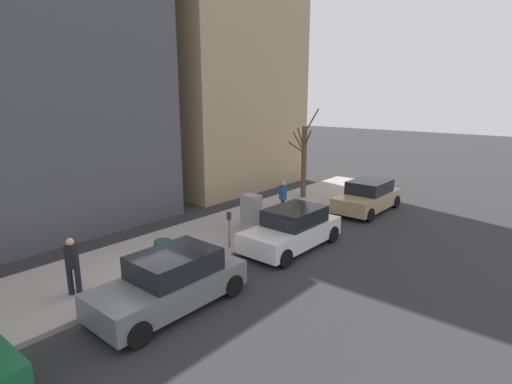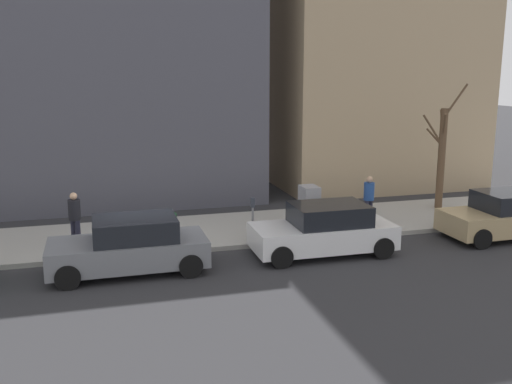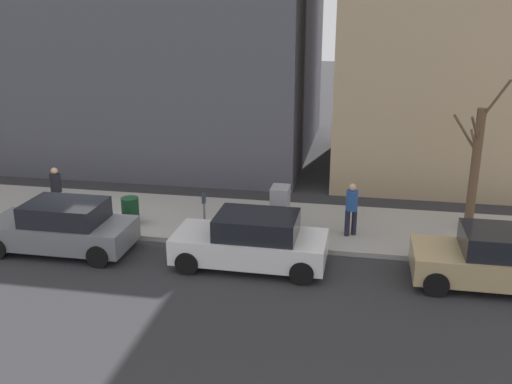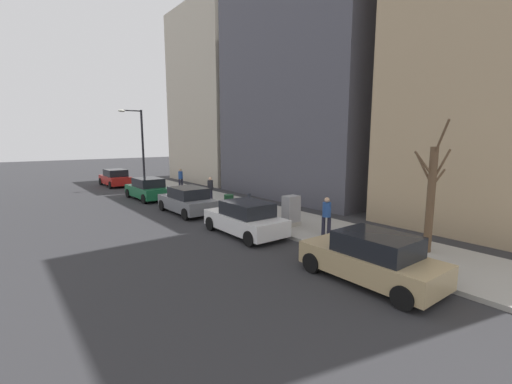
{
  "view_description": "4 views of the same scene",
  "coord_description": "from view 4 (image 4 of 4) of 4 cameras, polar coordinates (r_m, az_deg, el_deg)",
  "views": [
    {
      "loc": [
        -9.13,
        6.4,
        5.53
      ],
      "look_at": [
        1.33,
        -6.04,
        1.63
      ],
      "focal_mm": 28.0,
      "sensor_mm": 36.0,
      "label": 1
    },
    {
      "loc": [
        -16.21,
        1.14,
        5.39
      ],
      "look_at": [
        -0.03,
        -3.45,
        1.78
      ],
      "focal_mm": 40.0,
      "sensor_mm": 36.0,
      "label": 2
    },
    {
      "loc": [
        -15.29,
        -8.04,
        6.93
      ],
      "look_at": [
        1.99,
        -4.8,
        1.13
      ],
      "focal_mm": 40.0,
      "sensor_mm": 36.0,
      "label": 3
    },
    {
      "loc": [
        -9.79,
        -17.32,
        4.27
      ],
      "look_at": [
        1.75,
        -2.37,
        1.31
      ],
      "focal_mm": 24.0,
      "sensor_mm": 36.0,
      "label": 4
    }
  ],
  "objects": [
    {
      "name": "ground_plane",
      "position": [
        20.35,
        -8.01,
        -3.29
      ],
      "size": [
        120.0,
        120.0,
        0.0
      ],
      "primitive_type": "plane",
      "color": "#2B2B2D"
    },
    {
      "name": "sidewalk",
      "position": [
        21.37,
        -3.35,
        -2.43
      ],
      "size": [
        4.0,
        36.0,
        0.15
      ],
      "primitive_type": "cube",
      "color": "#9E9B93",
      "rests_on": "ground"
    },
    {
      "name": "parked_car_tan",
      "position": [
        10.94,
        18.72,
        -10.43
      ],
      "size": [
        1.93,
        4.2,
        1.52
      ],
      "rotation": [
        0.0,
        0.0,
        0.0
      ],
      "color": "tan",
      "rests_on": "ground"
    },
    {
      "name": "parked_car_white",
      "position": [
        15.29,
        -1.81,
        -4.46
      ],
      "size": [
        1.95,
        4.22,
        1.52
      ],
      "rotation": [
        0.0,
        0.0,
        -0.01
      ],
      "color": "white",
      "rests_on": "ground"
    },
    {
      "name": "parked_car_grey",
      "position": [
        20.04,
        -11.38,
        -1.43
      ],
      "size": [
        1.92,
        4.2,
        1.52
      ],
      "rotation": [
        0.0,
        0.0,
        0.0
      ],
      "color": "slate",
      "rests_on": "ground"
    },
    {
      "name": "parked_car_green",
      "position": [
        25.37,
        -17.59,
        0.48
      ],
      "size": [
        2.0,
        4.24,
        1.52
      ],
      "rotation": [
        0.0,
        0.0,
        0.02
      ],
      "color": "#196038",
      "rests_on": "ground"
    },
    {
      "name": "parked_car_red",
      "position": [
        33.53,
        -22.39,
        2.18
      ],
      "size": [
        1.97,
        4.22,
        1.52
      ],
      "rotation": [
        0.0,
        0.0,
        0.01
      ],
      "color": "red",
      "rests_on": "ground"
    },
    {
      "name": "parking_meter",
      "position": [
        17.53,
        -1.15,
        -1.91
      ],
      "size": [
        0.14,
        0.1,
        1.35
      ],
      "color": "slate",
      "rests_on": "sidewalk"
    },
    {
      "name": "utility_box",
      "position": [
        16.43,
        5.87,
        -3.15
      ],
      "size": [
        0.83,
        0.61,
        1.43
      ],
      "color": "#A8A399",
      "rests_on": "sidewalk"
    },
    {
      "name": "streetlamp",
      "position": [
        30.94,
        -18.85,
        7.97
      ],
      "size": [
        1.97,
        0.32,
        6.5
      ],
      "color": "black",
      "rests_on": "sidewalk"
    },
    {
      "name": "bare_tree",
      "position": [
        13.82,
        27.14,
        -0.56
      ],
      "size": [
        1.71,
        1.42,
        4.77
      ],
      "color": "brown",
      "rests_on": "sidewalk"
    },
    {
      "name": "trash_bin",
      "position": [
        19.95,
        -4.54,
        -1.72
      ],
      "size": [
        0.56,
        0.56,
        0.9
      ],
      "primitive_type": "cylinder",
      "color": "#14381E",
      "rests_on": "sidewalk"
    },
    {
      "name": "pedestrian_near_meter",
      "position": [
        14.89,
        11.68,
        -3.62
      ],
      "size": [
        0.36,
        0.36,
        1.66
      ],
      "rotation": [
        0.0,
        0.0,
        5.27
      ],
      "color": "#1E1E2D",
      "rests_on": "sidewalk"
    },
    {
      "name": "pedestrian_midblock",
      "position": [
        22.37,
        -7.62,
        0.65
      ],
      "size": [
        0.36,
        0.36,
        1.66
      ],
      "rotation": [
        0.0,
        0.0,
        0.57
      ],
      "color": "#1E1E2D",
      "rests_on": "sidewalk"
    },
    {
      "name": "pedestrian_far_corner",
      "position": [
        28.94,
        -12.46,
        2.38
      ],
      "size": [
        0.39,
        0.36,
        1.66
      ],
      "rotation": [
        0.0,
        0.0,
        0.21
      ],
      "color": "#1E1E2D",
      "rests_on": "sidewalk"
    },
    {
      "name": "office_block_center",
      "position": [
        28.63,
        12.8,
        16.19
      ],
      "size": [
        12.93,
        12.93,
        16.01
      ],
      "primitive_type": "cube",
      "color": "#4C4C56",
      "rests_on": "ground"
    },
    {
      "name": "office_tower_right",
      "position": [
        36.68,
        -3.87,
        15.28
      ],
      "size": [
        10.08,
        10.08,
        16.7
      ],
      "primitive_type": "cube",
      "color": "#BCB29E",
      "rests_on": "ground"
    }
  ]
}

